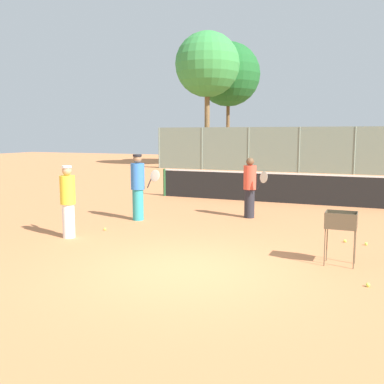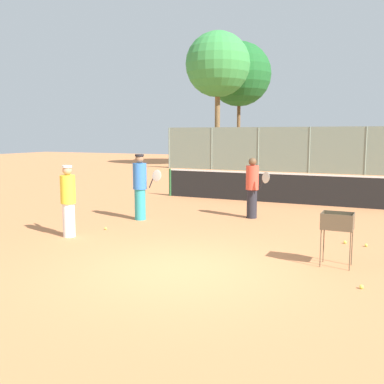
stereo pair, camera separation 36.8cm
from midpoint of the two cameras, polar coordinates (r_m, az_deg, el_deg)
ground_plane at (r=8.12m, az=-0.27°, el=-9.96°), size 80.00×80.00×0.00m
tennis_net at (r=16.03m, az=12.80°, el=0.54°), size 9.41×0.10×1.07m
back_fence at (r=28.63m, az=18.27°, el=5.05°), size 22.96×0.08×2.85m
tree_1 at (r=33.69m, az=3.62°, el=15.83°), size 4.67×4.67×9.73m
tree_3 at (r=36.26m, az=6.32°, el=14.63°), size 4.94×4.94×9.49m
player_white_outfit at (r=13.01m, az=8.48°, el=0.60°), size 0.83×0.56×1.75m
player_red_cap at (r=12.68m, az=-5.78°, el=0.75°), size 0.95×0.38×1.85m
player_yellow_shirt at (r=10.89m, az=-14.53°, el=-0.98°), size 0.75×0.65×1.69m
ball_cart at (r=8.67m, az=19.07°, el=-4.04°), size 0.56×0.41×1.00m
tennis_ball_0 at (r=10.65m, az=19.81°, el=-6.01°), size 0.07×0.07×0.07m
tennis_ball_1 at (r=7.75m, az=22.03°, el=-11.11°), size 0.07×0.07×0.07m
tennis_ball_2 at (r=11.62m, az=-10.01°, el=-4.58°), size 0.07×0.07×0.07m
tennis_ball_3 at (r=10.52m, az=22.19°, el=-6.28°), size 0.07×0.07×0.07m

